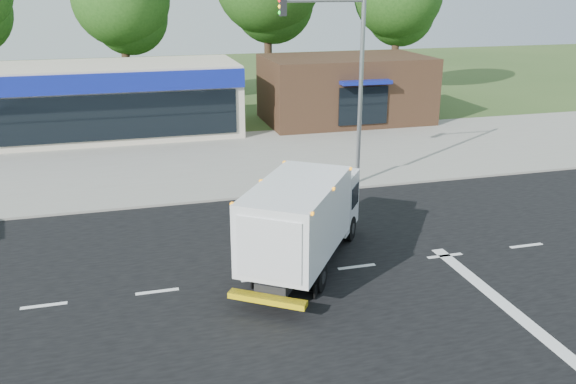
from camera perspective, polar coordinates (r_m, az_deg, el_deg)
name	(u,v)px	position (r m, az deg, el deg)	size (l,w,h in m)	color
ground	(357,267)	(18.90, 6.44, -7.01)	(120.00, 120.00, 0.00)	#385123
road_asphalt	(357,267)	(18.89, 6.44, -6.99)	(60.00, 14.00, 0.02)	black
sidewalk	(286,185)	(26.10, -0.14, 0.69)	(60.00, 2.40, 0.12)	gray
parking_apron	(257,152)	(31.51, -2.91, 3.79)	(60.00, 9.00, 0.02)	gray
lane_markings	(417,281)	(18.32, 11.98, -8.15)	(55.20, 7.00, 0.01)	silver
ems_box_truck	(304,216)	(18.16, 1.49, -2.23)	(5.35, 6.54, 2.90)	black
emergency_worker	(271,268)	(16.45, -1.60, -7.17)	(0.75, 0.84, 2.03)	tan
retail_strip_mall	(76,101)	(36.28, -19.25, 8.02)	(18.00, 6.20, 4.00)	beige
brown_storefront	(345,89)	(38.67, 5.38, 9.58)	(10.00, 6.70, 4.00)	#382316
traffic_signal_pole	(347,70)	(25.16, 5.50, 11.30)	(3.51, 0.25, 8.00)	gray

